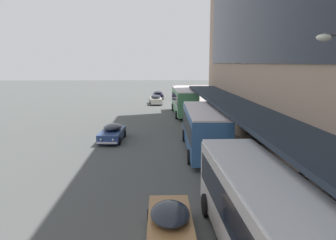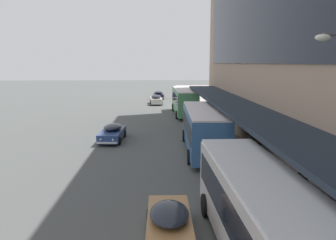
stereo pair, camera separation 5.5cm
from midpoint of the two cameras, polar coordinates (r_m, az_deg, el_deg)
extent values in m
cube|color=beige|center=(12.15, 15.16, -14.99)|extent=(2.66, 9.30, 2.69)
cube|color=black|center=(12.02, 15.23, -13.60)|extent=(2.69, 8.57, 1.18)
cube|color=silver|center=(11.64, 15.48, -8.74)|extent=(2.57, 9.30, 0.12)
cube|color=black|center=(16.02, 10.09, -4.49)|extent=(1.24, 0.09, 0.36)
cylinder|color=black|center=(15.13, 6.47, -14.50)|extent=(0.27, 1.00, 1.00)
cylinder|color=black|center=(15.72, 15.66, -13.85)|extent=(0.27, 1.00, 1.00)
cube|color=#4E925D|center=(42.81, 2.77, 3.34)|extent=(2.65, 10.54, 2.91)
cube|color=black|center=(42.77, 2.77, 3.80)|extent=(2.67, 9.70, 1.28)
cube|color=silver|center=(42.66, 2.79, 5.35)|extent=(2.55, 10.54, 0.12)
cube|color=black|center=(47.94, 2.14, 5.50)|extent=(1.24, 0.08, 0.36)
cylinder|color=black|center=(46.40, 0.79, 2.24)|extent=(0.27, 1.00, 1.00)
cylinder|color=black|center=(46.63, 3.82, 2.26)|extent=(0.27, 1.00, 1.00)
cylinder|color=black|center=(39.67, 1.45, 0.91)|extent=(0.27, 1.00, 1.00)
cylinder|color=black|center=(39.94, 4.99, 0.94)|extent=(0.27, 1.00, 1.00)
cube|color=#335F95|center=(24.97, 6.17, -1.59)|extent=(2.89, 10.04, 2.84)
cube|color=black|center=(24.90, 6.18, -0.82)|extent=(2.90, 9.25, 1.25)
cube|color=silver|center=(24.72, 6.23, 1.75)|extent=(2.79, 10.04, 0.12)
cube|color=black|center=(29.71, 5.12, 2.57)|extent=(1.30, 0.10, 0.36)
cylinder|color=black|center=(28.43, 2.75, -2.73)|extent=(0.28, 1.01, 1.00)
cylinder|color=black|center=(28.69, 7.93, -2.70)|extent=(0.28, 1.01, 1.00)
cylinder|color=black|center=(22.17, 3.67, -6.43)|extent=(0.28, 1.01, 1.00)
cylinder|color=black|center=(22.50, 10.30, -6.32)|extent=(0.28, 1.01, 1.00)
cube|color=black|center=(62.06, -1.76, 4.27)|extent=(1.92, 4.50, 0.70)
ellipsoid|color=#1E232D|center=(61.78, -1.76, 4.81)|extent=(1.64, 2.49, 0.58)
cube|color=silver|center=(64.34, -1.84, 4.29)|extent=(1.68, 0.18, 0.14)
cube|color=silver|center=(59.83, -1.67, 3.86)|extent=(1.68, 0.18, 0.14)
sphere|color=silver|center=(64.27, -2.28, 4.51)|extent=(0.18, 0.18, 0.18)
sphere|color=silver|center=(64.31, -1.41, 4.52)|extent=(0.18, 0.18, 0.18)
cylinder|color=black|center=(63.43, -2.61, 4.16)|extent=(0.16, 0.64, 0.64)
cylinder|color=black|center=(63.50, -1.01, 4.17)|extent=(0.16, 0.64, 0.64)
cylinder|color=black|center=(60.69, -2.54, 3.90)|extent=(0.16, 0.64, 0.64)
cylinder|color=black|center=(60.76, -0.87, 3.91)|extent=(0.16, 0.64, 0.64)
cube|color=navy|center=(29.05, -9.73, -2.44)|extent=(2.01, 4.67, 0.71)
ellipsoid|color=#1E232D|center=(29.15, -9.69, -1.20)|extent=(1.68, 2.60, 0.53)
cube|color=silver|center=(26.87, -10.65, -3.93)|extent=(1.67, 0.22, 0.14)
cube|color=silver|center=(31.34, -8.93, -1.89)|extent=(1.67, 0.22, 0.14)
sphere|color=silver|center=(26.74, -9.64, -3.40)|extent=(0.18, 0.18, 0.18)
sphere|color=silver|center=(26.94, -11.66, -3.37)|extent=(0.18, 0.18, 0.18)
cylinder|color=black|center=(27.60, -8.48, -3.61)|extent=(0.18, 0.65, 0.64)
cylinder|color=black|center=(27.94, -12.03, -3.55)|extent=(0.18, 0.65, 0.64)
cylinder|color=black|center=(30.32, -7.59, -2.35)|extent=(0.18, 0.65, 0.64)
cylinder|color=black|center=(30.64, -10.84, -2.32)|extent=(0.18, 0.65, 0.64)
cube|color=#A06E3E|center=(13.23, 0.22, -17.83)|extent=(1.73, 4.06, 0.72)
ellipsoid|color=#1E232D|center=(12.78, 0.25, -15.92)|extent=(1.51, 2.24, 0.50)
cube|color=silver|center=(15.18, -0.02, -14.89)|extent=(1.60, 0.14, 0.14)
sphere|color=silver|center=(15.04, -1.84, -14.05)|extent=(0.18, 0.18, 0.18)
sphere|color=silver|center=(15.06, 1.80, -14.01)|extent=(0.18, 0.18, 0.18)
cylinder|color=black|center=(14.47, -3.41, -16.45)|extent=(0.15, 0.64, 0.64)
cylinder|color=black|center=(14.51, 3.53, -16.37)|extent=(0.15, 0.64, 0.64)
cube|color=beige|center=(53.72, -2.18, 3.43)|extent=(2.02, 4.64, 0.81)
ellipsoid|color=#1E232D|center=(53.42, -2.18, 4.11)|extent=(1.71, 2.58, 0.56)
cube|color=silver|center=(56.06, -2.30, 3.44)|extent=(1.71, 0.20, 0.14)
cube|color=silver|center=(51.44, -2.06, 2.85)|extent=(1.71, 0.20, 0.14)
sphere|color=silver|center=(55.98, -2.81, 3.74)|extent=(0.18, 0.18, 0.18)
sphere|color=silver|center=(56.02, -1.79, 3.76)|extent=(0.18, 0.18, 0.18)
cylinder|color=black|center=(55.12, -3.19, 3.27)|extent=(0.17, 0.65, 0.64)
cylinder|color=black|center=(55.21, -1.32, 3.30)|extent=(0.17, 0.65, 0.64)
cylinder|color=black|center=(52.32, -3.09, 2.91)|extent=(0.17, 0.65, 0.64)
cylinder|color=black|center=(52.41, -1.12, 2.94)|extent=(0.17, 0.65, 0.64)
cylinder|color=black|center=(16.33, 22.19, -13.04)|extent=(0.16, 0.16, 0.85)
cylinder|color=black|center=(16.40, 21.70, -12.90)|extent=(0.16, 0.16, 0.85)
cube|color=black|center=(16.09, 22.13, -10.42)|extent=(0.42, 0.47, 0.70)
cylinder|color=black|center=(15.95, 22.94, -10.51)|extent=(0.10, 0.10, 0.63)
cylinder|color=black|center=(16.20, 21.35, -10.09)|extent=(0.10, 0.10, 0.63)
sphere|color=tan|center=(15.94, 22.24, -8.86)|extent=(0.22, 0.22, 0.22)
cylinder|color=black|center=(15.91, 22.26, -8.60)|extent=(0.33, 0.33, 0.02)
cylinder|color=black|center=(15.90, 22.27, -8.39)|extent=(0.21, 0.21, 0.12)
ellipsoid|color=silver|center=(10.25, 25.38, 12.85)|extent=(0.44, 0.28, 0.20)
camera|label=1|loc=(0.03, -90.06, -0.01)|focal=35.00mm
camera|label=2|loc=(0.03, 89.94, 0.01)|focal=35.00mm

